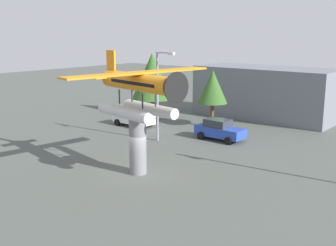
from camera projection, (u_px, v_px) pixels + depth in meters
ground_plane at (138, 173)px, 26.87m from camera, size 140.00×140.00×0.00m
display_pedestal at (138, 145)px, 26.47m from camera, size 1.10×1.10×3.77m
floatplane_monument at (138, 90)px, 25.61m from camera, size 7.09×10.45×4.00m
car_near_white at (133, 117)px, 40.28m from camera, size 4.20×2.02×1.76m
car_mid_blue at (219, 130)px, 35.05m from camera, size 4.20×2.02×1.76m
streetlight_primary at (159, 89)px, 33.97m from camera, size 1.84×0.28×7.43m
storefront_building at (266, 92)px, 44.22m from camera, size 14.70×6.31×5.31m
tree_west at (152, 76)px, 45.33m from camera, size 4.51×4.51×6.75m
tree_east at (213, 87)px, 39.29m from camera, size 2.83×2.83×5.46m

